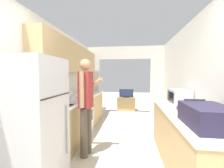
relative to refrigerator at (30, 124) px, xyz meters
name	(u,v)px	position (x,y,z in m)	size (l,w,h in m)	color
wall_left	(58,73)	(-0.32, 1.34, 0.67)	(0.38, 6.81, 2.50)	silver
wall_right	(202,88)	(2.41, 0.92, 0.41)	(0.06, 6.81, 2.50)	silver
wall_far_with_doorway	(124,75)	(1.01, 3.75, 0.62)	(3.14, 0.06, 2.50)	silver
counter_left	(80,114)	(-0.06, 2.00, -0.39)	(0.62, 3.19, 0.89)	tan
counter_right	(185,141)	(2.08, 0.68, -0.39)	(0.62, 2.28, 0.89)	tan
refrigerator	(30,124)	(0.00, 0.00, 0.00)	(0.76, 0.71, 1.67)	#B7B7BC
range_oven	(78,116)	(-0.06, 1.80, -0.39)	(0.66, 0.73, 1.03)	white
person	(86,104)	(0.44, 0.88, 0.11)	(0.56, 0.41, 1.74)	#4C4238
suitcase	(207,116)	(2.08, 0.03, 0.17)	(0.43, 0.68, 0.25)	#231E38
microwave	(179,97)	(2.19, 1.36, 0.20)	(0.34, 0.52, 0.28)	#B7B7BC
book_stack	(186,110)	(2.10, 0.73, 0.08)	(0.25, 0.31, 0.07)	#C67028
tv_cabinet	(126,104)	(1.06, 4.52, -0.56)	(0.74, 0.42, 0.55)	tan
television	(126,93)	(1.06, 4.47, -0.12)	(0.57, 0.16, 0.33)	black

